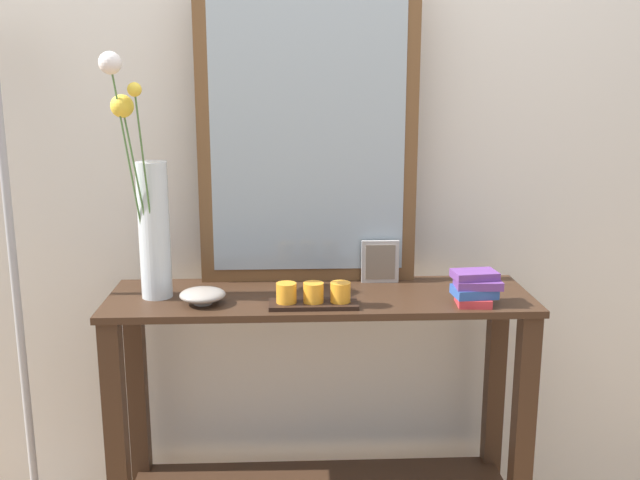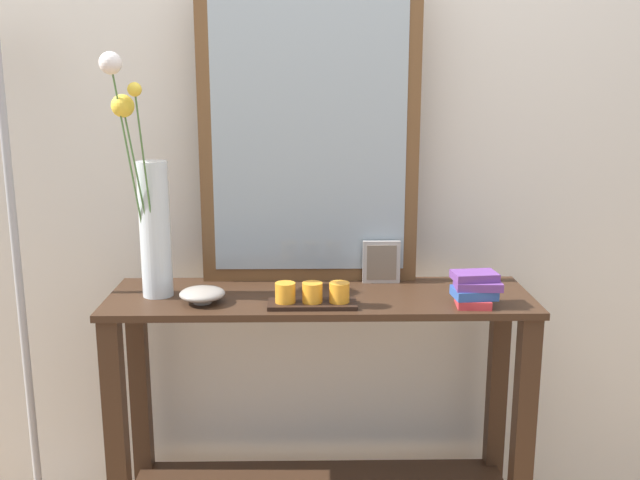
{
  "view_description": "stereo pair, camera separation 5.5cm",
  "coord_description": "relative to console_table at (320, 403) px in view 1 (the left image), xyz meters",
  "views": [
    {
      "loc": [
        -0.09,
        -1.99,
        1.45
      ],
      "look_at": [
        0.0,
        0.0,
        1.0
      ],
      "focal_mm": 40.26,
      "sensor_mm": 36.0,
      "label": 1
    },
    {
      "loc": [
        -0.03,
        -1.99,
        1.45
      ],
      "look_at": [
        0.0,
        0.0,
        1.0
      ],
      "focal_mm": 40.26,
      "sensor_mm": 36.0,
      "label": 2
    }
  ],
  "objects": [
    {
      "name": "mirror_leaning",
      "position": [
        -0.03,
        0.15,
        0.8
      ],
      "size": [
        0.65,
        0.03,
        0.93
      ],
      "color": "brown",
      "rests_on": "console_table"
    },
    {
      "name": "wall_back",
      "position": [
        0.0,
        0.3,
        0.85
      ],
      "size": [
        6.4,
        0.08,
        2.7
      ],
      "primitive_type": "cube",
      "color": "silver",
      "rests_on": "ground"
    },
    {
      "name": "floor_lamp",
      "position": [
        -0.88,
        0.04,
        0.7
      ],
      "size": [
        0.24,
        0.24,
        1.78
      ],
      "color": "#9E9EA3",
      "rests_on": "ground"
    },
    {
      "name": "candle_tray",
      "position": [
        -0.02,
        -0.11,
        0.37
      ],
      "size": [
        0.24,
        0.09,
        0.07
      ],
      "color": "black",
      "rests_on": "console_table"
    },
    {
      "name": "book_stack",
      "position": [
        0.42,
        -0.11,
        0.39
      ],
      "size": [
        0.13,
        0.1,
        0.09
      ],
      "color": "#C63338",
      "rests_on": "console_table"
    },
    {
      "name": "console_table",
      "position": [
        0.0,
        0.0,
        0.0
      ],
      "size": [
        1.22,
        0.37,
        0.84
      ],
      "color": "#382316",
      "rests_on": "ground"
    },
    {
      "name": "tall_vase_left",
      "position": [
        -0.47,
        -0.01,
        0.59
      ],
      "size": [
        0.14,
        0.17,
        0.68
      ],
      "color": "silver",
      "rests_on": "console_table"
    },
    {
      "name": "picture_frame_small",
      "position": [
        0.19,
        0.12,
        0.4
      ],
      "size": [
        0.11,
        0.01,
        0.13
      ],
      "color": "#B7B2AD",
      "rests_on": "console_table"
    },
    {
      "name": "decorative_bowl",
      "position": [
        -0.33,
        -0.07,
        0.36
      ],
      "size": [
        0.13,
        0.13,
        0.04
      ],
      "color": "#9E9389",
      "rests_on": "console_table"
    }
  ]
}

